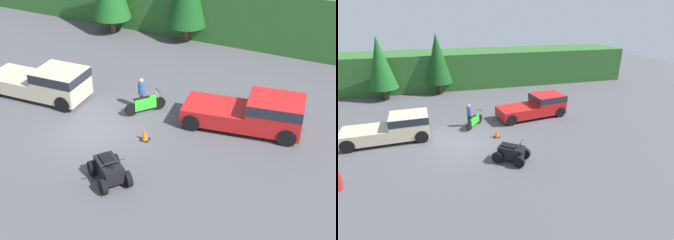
# 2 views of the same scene
# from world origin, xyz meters

# --- Properties ---
(ground_plane) EXTENTS (80.00, 80.00, 0.00)m
(ground_plane) POSITION_xyz_m (0.00, 0.00, 0.00)
(ground_plane) COLOR #4C4C51
(hillside_backdrop) EXTENTS (44.00, 6.00, 3.99)m
(hillside_backdrop) POSITION_xyz_m (0.00, 16.00, 2.00)
(hillside_backdrop) COLOR #2D6028
(hillside_backdrop) RESTS_ON ground_plane
(tree_left) EXTENTS (2.75, 2.75, 6.24)m
(tree_left) POSITION_xyz_m (-6.30, 11.95, 3.67)
(tree_left) COLOR brown
(tree_left) RESTS_ON ground_plane
(tree_mid_left) EXTENTS (2.78, 2.78, 6.33)m
(tree_mid_left) POSITION_xyz_m (-0.84, 12.84, 3.72)
(tree_mid_left) COLOR brown
(tree_mid_left) RESTS_ON ground_plane
(pickup_truck_red) EXTENTS (5.95, 3.06, 1.80)m
(pickup_truck_red) POSITION_xyz_m (6.91, 3.54, 0.96)
(pickup_truck_red) COLOR red
(pickup_truck_red) RESTS_ON ground_plane
(pickup_truck_second) EXTENTS (5.75, 2.56, 1.80)m
(pickup_truck_second) POSITION_xyz_m (-4.16, 1.77, 0.96)
(pickup_truck_second) COLOR beige
(pickup_truck_second) RESTS_ON ground_plane
(dirt_bike) EXTENTS (1.48, 1.85, 1.12)m
(dirt_bike) POSITION_xyz_m (1.40, 2.65, 0.47)
(dirt_bike) COLOR black
(dirt_bike) RESTS_ON ground_plane
(quad_atv) EXTENTS (2.38, 2.23, 1.29)m
(quad_atv) POSITION_xyz_m (2.74, -2.96, 0.52)
(quad_atv) COLOR black
(quad_atv) RESTS_ON ground_plane
(rider_person) EXTENTS (0.50, 0.50, 1.75)m
(rider_person) POSITION_xyz_m (1.04, 2.93, 0.95)
(rider_person) COLOR black
(rider_person) RESTS_ON ground_plane
(traffic_cone) EXTENTS (0.42, 0.42, 0.55)m
(traffic_cone) POSITION_xyz_m (2.60, 0.36, 0.25)
(traffic_cone) COLOR black
(traffic_cone) RESTS_ON ground_plane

